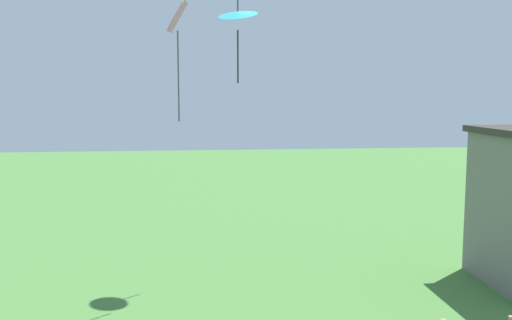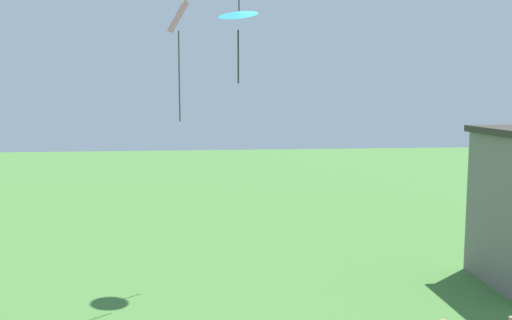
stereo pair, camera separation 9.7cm
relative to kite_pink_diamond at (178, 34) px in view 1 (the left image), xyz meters
name	(u,v)px [view 1 (the left image)]	position (x,y,z in m)	size (l,w,h in m)	color
kite_pink_diamond	(178,34)	(0.00, 0.00, 0.00)	(0.71, 0.90, 3.94)	pink
kite_cyan_delta	(238,15)	(1.81, -2.25, 0.35)	(1.54, 1.52, 2.26)	#2DB2C6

